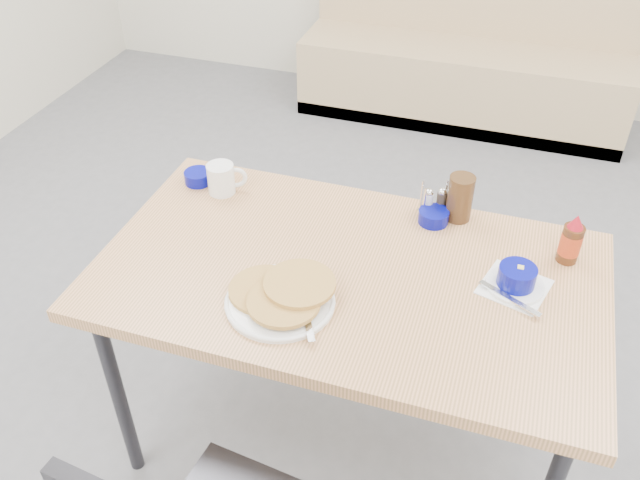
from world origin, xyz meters
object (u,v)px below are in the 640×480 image
(creamer_bowl, at_px, (198,177))
(butter_bowl, at_px, (433,217))
(coffee_mug, at_px, (222,178))
(grits_setting, at_px, (516,279))
(booth_bench, at_px, (466,58))
(pancake_plate, at_px, (281,297))
(condiment_caddy, at_px, (434,203))
(amber_tumbler, at_px, (460,198))
(dining_table, at_px, (348,287))
(syrup_bottle, at_px, (571,241))

(creamer_bowl, height_order, butter_bowl, butter_bowl)
(coffee_mug, xyz_separation_m, grits_setting, (0.94, -0.18, -0.02))
(booth_bench, bearing_deg, creamer_bowl, -104.71)
(pancake_plate, distance_m, coffee_mug, 0.56)
(condiment_caddy, bearing_deg, grits_setting, -68.75)
(amber_tumbler, xyz_separation_m, condiment_caddy, (-0.07, 0.00, -0.04))
(booth_bench, bearing_deg, pancake_plate, -92.77)
(coffee_mug, xyz_separation_m, butter_bowl, (0.67, 0.05, -0.03))
(dining_table, xyz_separation_m, condiment_caddy, (0.17, 0.34, 0.10))
(syrup_bottle, bearing_deg, condiment_caddy, 165.12)
(coffee_mug, height_order, butter_bowl, coffee_mug)
(pancake_plate, xyz_separation_m, creamer_bowl, (-0.46, 0.45, -0.00))
(amber_tumbler, height_order, syrup_bottle, syrup_bottle)
(creamer_bowl, xyz_separation_m, condiment_caddy, (0.77, 0.07, 0.02))
(coffee_mug, relative_size, creamer_bowl, 1.39)
(booth_bench, distance_m, coffee_mug, 2.38)
(creamer_bowl, height_order, amber_tumbler, amber_tumbler)
(creamer_bowl, xyz_separation_m, butter_bowl, (0.77, 0.02, 0.00))
(coffee_mug, bearing_deg, booth_bench, 77.84)
(pancake_plate, height_order, syrup_bottle, syrup_bottle)
(pancake_plate, xyz_separation_m, butter_bowl, (0.31, 0.47, -0.00))
(pancake_plate, distance_m, butter_bowl, 0.57)
(pancake_plate, distance_m, syrup_bottle, 0.82)
(butter_bowl, height_order, syrup_bottle, syrup_bottle)
(dining_table, bearing_deg, coffee_mug, 153.31)
(dining_table, height_order, condiment_caddy, condiment_caddy)
(booth_bench, relative_size, condiment_caddy, 17.76)
(pancake_plate, bearing_deg, creamer_bowl, 135.72)
(creamer_bowl, bearing_deg, booth_bench, 75.29)
(coffee_mug, relative_size, condiment_caddy, 1.15)
(butter_bowl, bearing_deg, coffee_mug, -176.00)
(pancake_plate, height_order, amber_tumbler, amber_tumbler)
(booth_bench, height_order, creamer_bowl, booth_bench)
(dining_table, height_order, pancake_plate, pancake_plate)
(coffee_mug, height_order, creamer_bowl, coffee_mug)
(dining_table, height_order, coffee_mug, coffee_mug)
(butter_bowl, xyz_separation_m, condiment_caddy, (-0.01, 0.05, 0.02))
(grits_setting, bearing_deg, amber_tumbler, 126.18)
(dining_table, distance_m, amber_tumbler, 0.44)
(coffee_mug, xyz_separation_m, amber_tumbler, (0.74, 0.09, 0.02))
(pancake_plate, xyz_separation_m, amber_tumbler, (0.38, 0.52, 0.05))
(condiment_caddy, bearing_deg, butter_bowl, -104.67)
(amber_tumbler, bearing_deg, grits_setting, -53.82)
(grits_setting, xyz_separation_m, butter_bowl, (-0.26, 0.22, -0.01))
(creamer_bowl, bearing_deg, dining_table, -24.59)
(dining_table, height_order, butter_bowl, butter_bowl)
(pancake_plate, relative_size, syrup_bottle, 1.87)
(dining_table, height_order, syrup_bottle, syrup_bottle)
(coffee_mug, distance_m, condiment_caddy, 0.67)
(booth_bench, bearing_deg, syrup_bottle, -76.05)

